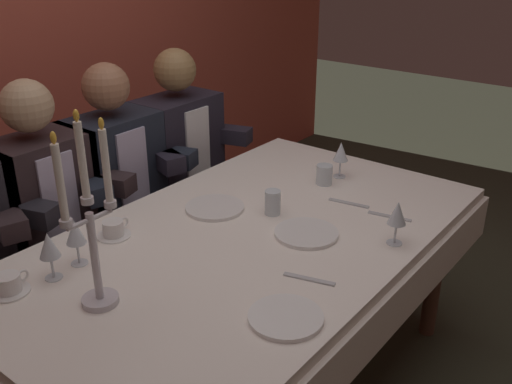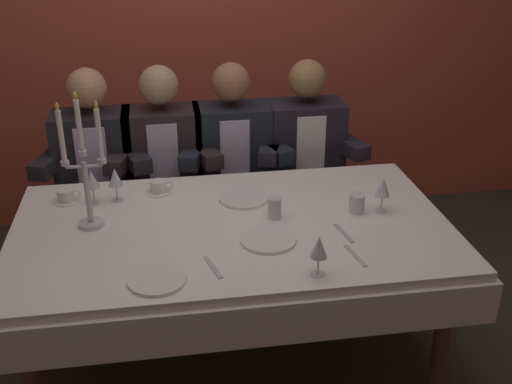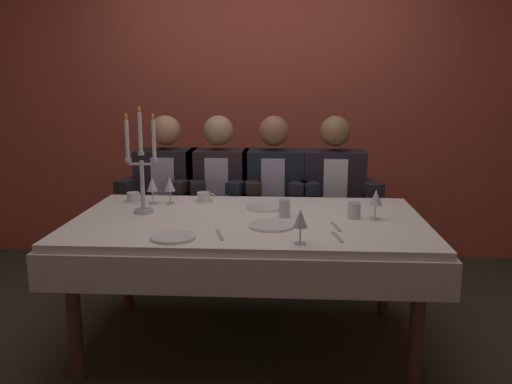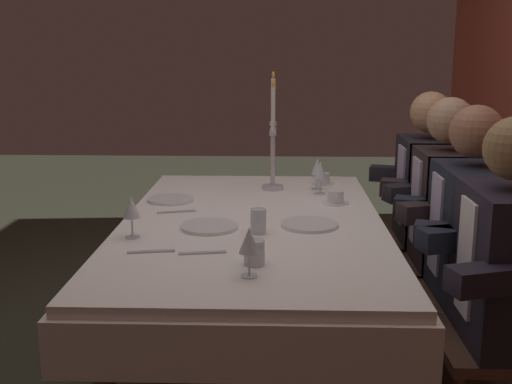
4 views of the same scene
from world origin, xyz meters
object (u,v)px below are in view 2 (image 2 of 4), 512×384
dining_table (232,248)px  dinner_plate_2 (244,198)px  dinner_plate_0 (157,280)px  coffee_cup_0 (159,187)px  wine_glass_2 (92,180)px  candelabra (85,174)px  wine_glass_3 (115,178)px  seated_diner_1 (163,155)px  seated_diner_2 (232,151)px  dinner_plate_1 (268,239)px  water_tumbler_1 (357,203)px  coffee_cup_1 (66,196)px  wine_glass_1 (319,248)px  seated_diner_0 (95,159)px  wine_glass_0 (383,188)px  seated_diner_3 (305,146)px  water_tumbler_0 (275,208)px

dining_table → dinner_plate_2: (0.09, 0.24, 0.13)m
dining_table → dinner_plate_0: 0.54m
coffee_cup_0 → wine_glass_2: bearing=-167.3°
candelabra → wine_glass_3: 0.29m
dinner_plate_2 → seated_diner_1: size_ratio=0.19×
dining_table → seated_diner_2: size_ratio=1.56×
wine_glass_2 → candelabra: bearing=-88.8°
dinner_plate_1 → wine_glass_3: size_ratio=1.44×
candelabra → dinner_plate_0: bearing=-60.5°
dinner_plate_2 → water_tumbler_1: size_ratio=2.71×
dining_table → coffee_cup_1: bearing=154.8°
wine_glass_1 → dinner_plate_0: bearing=175.3°
coffee_cup_1 → seated_diner_0: bearing=80.5°
dinner_plate_2 → candelabra: bearing=-167.3°
coffee_cup_1 → dinner_plate_2: bearing=-7.5°
wine_glass_0 → wine_glass_3: bearing=165.7°
wine_glass_3 → coffee_cup_0: (0.20, 0.06, -0.09)m
candelabra → dinner_plate_2: (0.69, 0.16, -0.24)m
candelabra → dining_table: bearing=-7.7°
wine_glass_0 → wine_glass_1: size_ratio=1.00×
candelabra → seated_diner_0: size_ratio=0.48×
coffee_cup_1 → seated_diner_3: (1.27, 0.54, -0.03)m
water_tumbler_1 → wine_glass_0: bearing=-6.3°
candelabra → wine_glass_1: (0.87, -0.53, -0.13)m
dinner_plate_0 → wine_glass_0: bearing=22.4°
dinner_plate_1 → wine_glass_3: (-0.63, 0.49, 0.11)m
wine_glass_3 → seated_diner_2: seated_diner_2 is taller
candelabra → water_tumbler_0: (0.80, -0.05, -0.20)m
wine_glass_3 → water_tumbler_1: 1.12m
dining_table → wine_glass_1: 0.58m
seated_diner_3 → dining_table: bearing=-121.1°
seated_diner_1 → coffee_cup_1: bearing=-130.7°
seated_diner_0 → seated_diner_2: same height
wine_glass_1 → seated_diner_3: size_ratio=0.13×
coffee_cup_0 → dinner_plate_2: bearing=-19.6°
dinner_plate_0 → seated_diner_0: size_ratio=0.18×
coffee_cup_1 → wine_glass_1: bearing=-38.4°
dinner_plate_1 → seated_diner_2: size_ratio=0.19×
candelabra → dinner_plate_0: 0.61m
wine_glass_3 → seated_diner_0: seated_diner_0 is taller
candelabra → coffee_cup_1: size_ratio=4.54×
water_tumbler_1 → seated_diner_2: (-0.46, 0.86, -0.05)m
dinner_plate_0 → wine_glass_0: wine_glass_0 is taller
coffee_cup_0 → wine_glass_3: bearing=-163.2°
seated_diner_3 → seated_diner_1: bearing=180.0°
seated_diner_3 → wine_glass_1: bearing=-101.1°
dinner_plate_2 → seated_diner_0: 0.98m
dinner_plate_0 → dinner_plate_2: (0.42, 0.64, 0.00)m
wine_glass_0 → candelabra: bearing=177.1°
water_tumbler_0 → coffee_cup_0: (-0.50, 0.35, -0.02)m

